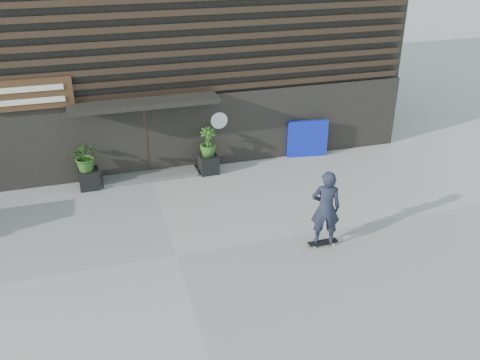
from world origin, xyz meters
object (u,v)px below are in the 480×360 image
object	(u,v)px
planter_pot_left	(89,179)
skateboarder	(326,208)
planter_pot_right	(209,164)
blue_tarp	(308,139)

from	to	relation	value
planter_pot_left	skateboarder	size ratio (longest dim) A/B	0.29
planter_pot_right	blue_tarp	distance (m)	3.65
skateboarder	planter_pot_left	bearing A→B (deg)	138.22
planter_pot_left	planter_pot_right	xyz separation A→B (m)	(3.80, 0.00, 0.00)
blue_tarp	planter_pot_right	bearing A→B (deg)	-166.47
planter_pot_left	skateboarder	world-z (taller)	skateboarder
blue_tarp	skateboarder	distance (m)	5.63
blue_tarp	skateboarder	xyz separation A→B (m)	(-1.82, -5.31, 0.43)
planter_pot_right	blue_tarp	world-z (taller)	blue_tarp
planter_pot_left	skateboarder	xyz separation A→B (m)	(5.60, -5.01, 0.79)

